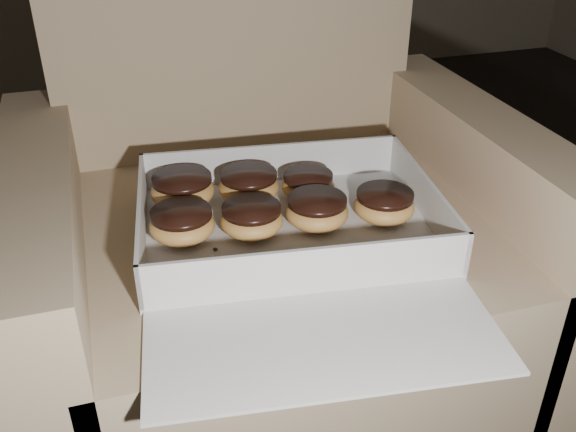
# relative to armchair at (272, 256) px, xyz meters

# --- Properties ---
(armchair) EXTENTS (0.83, 0.70, 0.87)m
(armchair) POSITION_rel_armchair_xyz_m (0.00, 0.00, 0.00)
(armchair) COLOR #9B8262
(armchair) RESTS_ON floor
(bakery_box) EXTENTS (0.50, 0.56, 0.07)m
(bakery_box) POSITION_rel_armchair_xyz_m (-0.01, -0.15, 0.13)
(bakery_box) COLOR silver
(bakery_box) RESTS_ON armchair
(donut_a) EXTENTS (0.10, 0.10, 0.05)m
(donut_a) POSITION_rel_armchair_xyz_m (-0.04, -0.01, 0.15)
(donut_a) COLOR gold
(donut_a) RESTS_ON bakery_box
(donut_b) EXTENTS (0.10, 0.10, 0.05)m
(donut_b) POSITION_rel_armchair_xyz_m (-0.14, 0.01, 0.15)
(donut_b) COLOR gold
(donut_b) RESTS_ON bakery_box
(donut_c) EXTENTS (0.09, 0.09, 0.05)m
(donut_c) POSITION_rel_armchair_xyz_m (-0.06, -0.11, 0.15)
(donut_c) COLOR gold
(donut_c) RESTS_ON bakery_box
(donut_d) EXTENTS (0.10, 0.10, 0.05)m
(donut_d) POSITION_rel_armchair_xyz_m (0.04, -0.11, 0.15)
(donut_d) COLOR gold
(donut_d) RESTS_ON bakery_box
(donut_e) EXTENTS (0.10, 0.10, 0.05)m
(donut_e) POSITION_rel_armchair_xyz_m (-0.16, -0.09, 0.15)
(donut_e) COLOR gold
(donut_e) RESTS_ON bakery_box
(donut_f) EXTENTS (0.09, 0.09, 0.05)m
(donut_f) POSITION_rel_armchair_xyz_m (0.15, -0.13, 0.15)
(donut_f) COLOR gold
(donut_f) RESTS_ON bakery_box
(donut_g) EXTENTS (0.09, 0.09, 0.04)m
(donut_g) POSITION_rel_armchair_xyz_m (0.06, -0.03, 0.15)
(donut_g) COLOR gold
(donut_g) RESTS_ON bakery_box
(crumb_a) EXTENTS (0.01, 0.01, 0.00)m
(crumb_a) POSITION_rel_armchair_xyz_m (0.03, -0.24, 0.13)
(crumb_a) COLOR black
(crumb_a) RESTS_ON bakery_box
(crumb_b) EXTENTS (0.01, 0.01, 0.00)m
(crumb_b) POSITION_rel_armchair_xyz_m (-0.06, -0.11, 0.13)
(crumb_b) COLOR black
(crumb_b) RESTS_ON bakery_box
(crumb_c) EXTENTS (0.01, 0.01, 0.00)m
(crumb_c) POSITION_rel_armchair_xyz_m (-0.12, -0.14, 0.13)
(crumb_c) COLOR black
(crumb_c) RESTS_ON bakery_box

